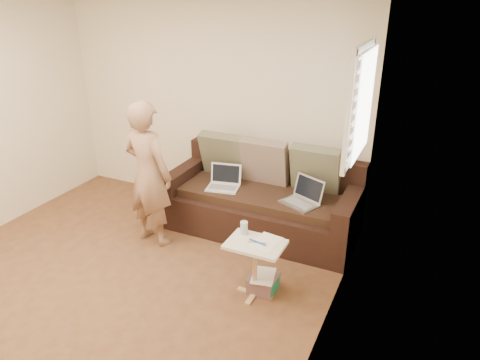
{
  "coord_description": "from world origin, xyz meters",
  "views": [
    {
      "loc": [
        2.62,
        -2.5,
        2.67
      ],
      "look_at": [
        0.8,
        1.4,
        0.78
      ],
      "focal_mm": 33.13,
      "sensor_mm": 36.0,
      "label": 1
    }
  ],
  "objects_px": {
    "laptop_silver": "(299,204)",
    "striped_box": "(263,283)",
    "person": "(148,174)",
    "side_table": "(255,269)",
    "laptop_white": "(223,189)",
    "sofa": "(261,198)",
    "drinking_glass": "(244,228)"
  },
  "relations": [
    {
      "from": "drinking_glass",
      "to": "person",
      "type": "bearing_deg",
      "value": 166.4
    },
    {
      "from": "laptop_silver",
      "to": "striped_box",
      "type": "bearing_deg",
      "value": -68.41
    },
    {
      "from": "sofa",
      "to": "laptop_silver",
      "type": "relative_size",
      "value": 5.71
    },
    {
      "from": "laptop_white",
      "to": "striped_box",
      "type": "distance_m",
      "value": 1.33
    },
    {
      "from": "side_table",
      "to": "striped_box",
      "type": "height_order",
      "value": "side_table"
    },
    {
      "from": "striped_box",
      "to": "laptop_silver",
      "type": "bearing_deg",
      "value": 87.24
    },
    {
      "from": "striped_box",
      "to": "side_table",
      "type": "bearing_deg",
      "value": -118.16
    },
    {
      "from": "sofa",
      "to": "person",
      "type": "bearing_deg",
      "value": -144.73
    },
    {
      "from": "person",
      "to": "side_table",
      "type": "distance_m",
      "value": 1.59
    },
    {
      "from": "striped_box",
      "to": "drinking_glass",
      "type": "bearing_deg",
      "value": 174.85
    },
    {
      "from": "laptop_silver",
      "to": "striped_box",
      "type": "distance_m",
      "value": 1.0
    },
    {
      "from": "laptop_silver",
      "to": "sofa",
      "type": "bearing_deg",
      "value": -173.12
    },
    {
      "from": "sofa",
      "to": "striped_box",
      "type": "bearing_deg",
      "value": -66.47
    },
    {
      "from": "laptop_silver",
      "to": "striped_box",
      "type": "height_order",
      "value": "laptop_silver"
    },
    {
      "from": "person",
      "to": "side_table",
      "type": "xyz_separation_m",
      "value": [
        1.43,
        -0.42,
        -0.53
      ]
    },
    {
      "from": "person",
      "to": "striped_box",
      "type": "distance_m",
      "value": 1.69
    },
    {
      "from": "person",
      "to": "laptop_white",
      "type": "bearing_deg",
      "value": -128.77
    },
    {
      "from": "sofa",
      "to": "side_table",
      "type": "bearing_deg",
      "value": -70.32
    },
    {
      "from": "sofa",
      "to": "striped_box",
      "type": "xyz_separation_m",
      "value": [
        0.46,
        -1.05,
        -0.34
      ]
    },
    {
      "from": "side_table",
      "to": "laptop_silver",
      "type": "bearing_deg",
      "value": 84.66
    },
    {
      "from": "laptop_silver",
      "to": "person",
      "type": "bearing_deg",
      "value": -135.26
    },
    {
      "from": "drinking_glass",
      "to": "striped_box",
      "type": "xyz_separation_m",
      "value": [
        0.21,
        -0.02,
        -0.54
      ]
    },
    {
      "from": "laptop_white",
      "to": "sofa",
      "type": "bearing_deg",
      "value": 7.99
    },
    {
      "from": "side_table",
      "to": "striped_box",
      "type": "xyz_separation_m",
      "value": [
        0.05,
        0.09,
        -0.2
      ]
    },
    {
      "from": "sofa",
      "to": "person",
      "type": "relative_size",
      "value": 1.35
    },
    {
      "from": "sofa",
      "to": "person",
      "type": "xyz_separation_m",
      "value": [
        -1.03,
        -0.73,
        0.39
      ]
    },
    {
      "from": "laptop_white",
      "to": "person",
      "type": "distance_m",
      "value": 0.88
    },
    {
      "from": "laptop_white",
      "to": "person",
      "type": "bearing_deg",
      "value": -147.93
    },
    {
      "from": "laptop_silver",
      "to": "side_table",
      "type": "distance_m",
      "value": 1.02
    },
    {
      "from": "sofa",
      "to": "laptop_silver",
      "type": "xyz_separation_m",
      "value": [
        0.5,
        -0.16,
        0.1
      ]
    },
    {
      "from": "person",
      "to": "drinking_glass",
      "type": "xyz_separation_m",
      "value": [
        1.27,
        -0.31,
        -0.19
      ]
    },
    {
      "from": "laptop_white",
      "to": "laptop_silver",
      "type": "bearing_deg",
      "value": -12.0
    }
  ]
}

